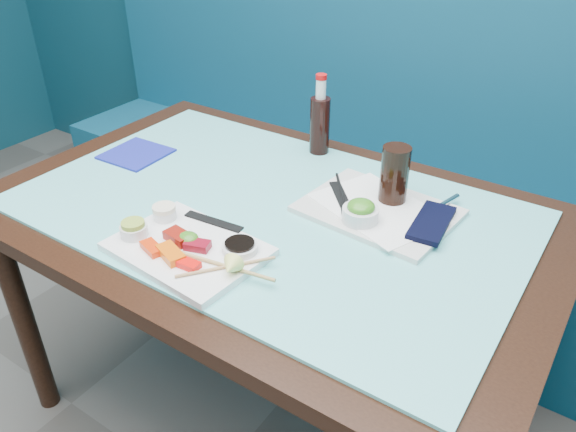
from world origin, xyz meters
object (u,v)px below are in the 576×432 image
Objects in this scene: cola_glass at (394,174)px; cola_bottle_body at (320,126)px; serving_tray at (378,211)px; seaweed_bowl at (360,215)px; booth_bench at (396,199)px; blue_napkin at (136,154)px; sashimi_plate at (188,249)px; dining_table at (269,237)px.

cola_glass is 0.35m from cola_bottle_body.
seaweed_bowl reaches higher than serving_tray.
booth_bench is 18.10× the size of blue_napkin.
cola_bottle_body is (-0.30, 0.22, 0.08)m from serving_tray.
booth_bench is at bearing 113.56° from serving_tray.
sashimi_plate is 2.28× the size of cola_glass.
cola_bottle_body is 0.54m from blue_napkin.
seaweed_bowl is 0.60× the size of cola_glass.
booth_bench is 0.89m from dining_table.
booth_bench is 0.85m from cola_glass.
cola_glass reaches higher than serving_tray.
sashimi_plate is (-0.03, -0.25, 0.10)m from dining_table.
dining_table is 0.27m from sashimi_plate.
sashimi_plate is 3.79× the size of seaweed_bowl.
sashimi_plate is 1.96× the size of blue_napkin.
serving_tray is (0.24, -0.71, 0.39)m from booth_bench.
cola_bottle_body reaches higher than cola_glass.
cola_bottle_body is at bearing -96.82° from booth_bench.
serving_tray is 0.74m from blue_napkin.
seaweed_bowl is at bearing 12.34° from dining_table.
booth_bench is 35.08× the size of seaweed_bowl.
serving_tray reaches higher than dining_table.
dining_table is 16.37× the size of seaweed_bowl.
seaweed_bowl is at bearing 2.02° from blue_napkin.
serving_tray is 4.11× the size of seaweed_bowl.
serving_tray is (0.24, 0.12, 0.10)m from dining_table.
cola_bottle_body is at bearing 36.34° from blue_napkin.
serving_tray is 0.38m from cola_bottle_body.
sashimi_plate is at bearing -122.82° from cola_glass.
blue_napkin is at bearing 153.21° from sashimi_plate.
blue_napkin is (-0.49, -0.81, 0.39)m from booth_bench.
booth_bench reaches higher than cola_glass.
seaweed_bowl is at bearing -73.88° from booth_bench.
cola_glass reaches higher than seaweed_bowl.
blue_napkin is at bearing 177.12° from dining_table.
serving_tray reaches higher than blue_napkin.
dining_table is 8.57× the size of cola_bottle_body.
dining_table is 0.35m from cola_glass.
cola_glass is 0.87× the size of cola_bottle_body.
cola_glass is at bearing 11.88° from blue_napkin.
dining_table is 0.50m from blue_napkin.
booth_bench is at bearing 83.18° from cola_bottle_body.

